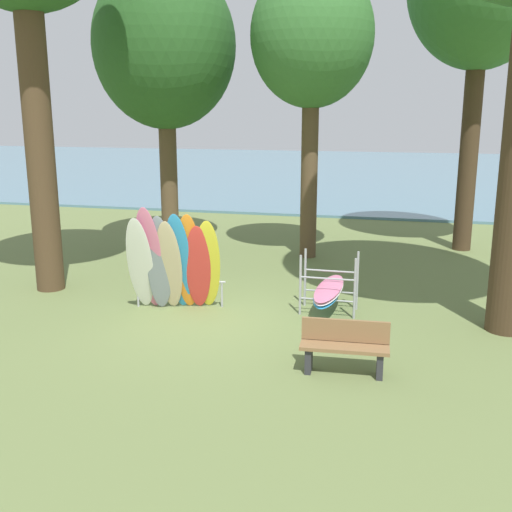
# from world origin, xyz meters

# --- Properties ---
(ground_plane) EXTENTS (80.00, 80.00, 0.00)m
(ground_plane) POSITION_xyz_m (0.00, 0.00, 0.00)
(ground_plane) COLOR olive
(lake_water) EXTENTS (80.00, 36.00, 0.10)m
(lake_water) POSITION_xyz_m (0.00, 30.24, 0.05)
(lake_water) COLOR slate
(lake_water) RESTS_ON ground
(tree_mid_behind) EXTENTS (3.26, 3.26, 7.86)m
(tree_mid_behind) POSITION_xyz_m (1.04, 5.81, 5.89)
(tree_mid_behind) COLOR brown
(tree_mid_behind) RESTS_ON ground
(tree_far_right_back) EXTENTS (4.04, 4.04, 8.16)m
(tree_far_right_back) POSITION_xyz_m (-3.18, 5.97, 5.79)
(tree_far_right_back) COLOR brown
(tree_far_right_back) RESTS_ON ground
(leaning_board_pile) EXTENTS (1.99, 1.27, 2.26)m
(leaning_board_pile) POSITION_xyz_m (-0.89, 0.36, 1.02)
(leaning_board_pile) COLOR white
(leaning_board_pile) RESTS_ON ground
(board_storage_rack) EXTENTS (1.15, 2.12, 1.25)m
(board_storage_rack) POSITION_xyz_m (2.23, 1.07, 0.47)
(board_storage_rack) COLOR #9EA0A5
(board_storage_rack) RESTS_ON ground
(park_bench) EXTENTS (1.42, 0.48, 0.85)m
(park_bench) POSITION_xyz_m (2.86, -1.87, 0.45)
(park_bench) COLOR #2D2D33
(park_bench) RESTS_ON ground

